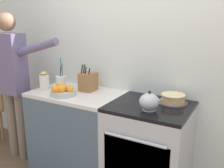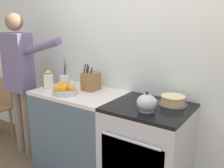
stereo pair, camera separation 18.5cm
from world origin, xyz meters
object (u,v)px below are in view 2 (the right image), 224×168
(fruit_bowl, at_px, (65,90))
(milk_carton, at_px, (49,80))
(layer_cake, at_px, (173,101))
(knife_block, at_px, (91,81))
(stove_range, at_px, (147,153))
(tea_kettle, at_px, (147,103))
(person_baker, at_px, (19,74))
(utensil_crock, at_px, (65,81))

(fruit_bowl, height_order, milk_carton, milk_carton)
(layer_cake, xyz_separation_m, knife_block, (-0.90, -0.03, 0.06))
(stove_range, relative_size, milk_carton, 4.36)
(layer_cake, height_order, tea_kettle, tea_kettle)
(tea_kettle, relative_size, fruit_bowl, 0.80)
(stove_range, distance_m, person_baker, 1.70)
(layer_cake, xyz_separation_m, tea_kettle, (-0.12, -0.26, 0.03))
(stove_range, bearing_deg, person_baker, -175.32)
(utensil_crock, relative_size, person_baker, 0.20)
(stove_range, height_order, person_baker, person_baker)
(fruit_bowl, bearing_deg, utensil_crock, 134.11)
(person_baker, bearing_deg, knife_block, 23.16)
(knife_block, bearing_deg, fruit_bowl, -114.09)
(tea_kettle, distance_m, fruit_bowl, 0.90)
(tea_kettle, height_order, milk_carton, milk_carton)
(milk_carton, bearing_deg, layer_cake, 10.23)
(stove_range, relative_size, knife_block, 3.23)
(tea_kettle, xyz_separation_m, milk_carton, (-1.19, 0.03, 0.03))
(layer_cake, relative_size, person_baker, 0.15)
(fruit_bowl, bearing_deg, milk_carton, 168.20)
(stove_range, height_order, milk_carton, milk_carton)
(layer_cake, height_order, person_baker, person_baker)
(stove_range, xyz_separation_m, knife_block, (-0.74, 0.12, 0.55))
(stove_range, relative_size, person_baker, 0.53)
(utensil_crock, distance_m, milk_carton, 0.17)
(knife_block, bearing_deg, milk_carton, -153.58)
(layer_cake, bearing_deg, knife_block, -178.12)
(layer_cake, bearing_deg, person_baker, -171.05)
(layer_cake, relative_size, milk_carton, 1.25)
(tea_kettle, height_order, fruit_bowl, tea_kettle)
(milk_carton, xyz_separation_m, person_baker, (-0.45, -0.04, 0.02))
(utensil_crock, relative_size, milk_carton, 1.65)
(milk_carton, bearing_deg, stove_range, 4.52)
(layer_cake, height_order, fruit_bowl, fruit_bowl)
(tea_kettle, distance_m, utensil_crock, 1.06)
(tea_kettle, height_order, person_baker, person_baker)
(stove_range, bearing_deg, utensil_crock, 179.33)
(fruit_bowl, bearing_deg, layer_cake, 16.41)
(stove_range, xyz_separation_m, utensil_crock, (-1.02, 0.01, 0.53))
(knife_block, relative_size, fruit_bowl, 1.10)
(utensil_crock, height_order, fruit_bowl, utensil_crock)
(utensil_crock, bearing_deg, person_baker, -166.20)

